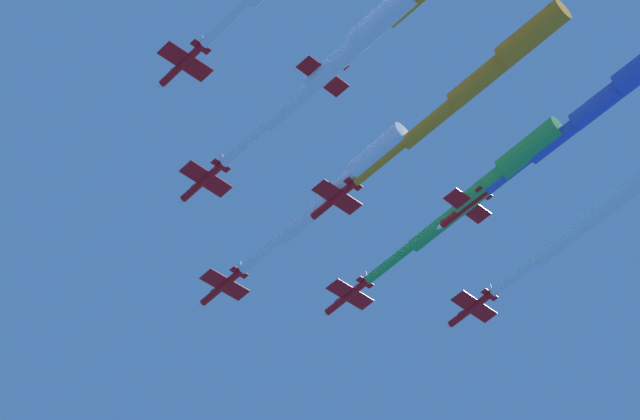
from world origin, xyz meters
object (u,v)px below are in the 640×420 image
object	(u,v)px
jet_lead	(338,189)
jet_port_mid	(480,79)
jet_port_outer	(608,204)
jet_trail_port	(597,105)
jet_port_inner	(335,63)
jet_starboard_inner	(482,189)

from	to	relation	value
jet_lead	jet_port_mid	distance (m)	27.76
jet_port_outer	jet_trail_port	bearing A→B (deg)	140.19
jet_port_inner	jet_port_outer	bearing A→B (deg)	-88.21
jet_lead	jet_port_mid	xyz separation A→B (m)	(-26.47, -8.21, -1.50)
jet_trail_port	jet_port_outer	bearing A→B (deg)	-39.81
jet_port_mid	jet_port_outer	size ratio (longest dim) A/B	1.03
jet_lead	jet_starboard_inner	distance (m)	21.39
jet_port_inner	jet_port_mid	size ratio (longest dim) A/B	0.97
jet_port_inner	jet_port_mid	bearing A→B (deg)	-113.75
jet_lead	jet_trail_port	distance (m)	39.65
jet_starboard_inner	jet_port_mid	size ratio (longest dim) A/B	0.98
jet_starboard_inner	jet_trail_port	world-z (taller)	jet_starboard_inner
jet_starboard_inner	jet_port_outer	xyz separation A→B (m)	(-6.80, -17.88, -0.29)
jet_port_outer	jet_lead	bearing A→B (deg)	65.53
jet_starboard_inner	jet_port_outer	bearing A→B (deg)	-110.83
jet_lead	jet_starboard_inner	bearing A→B (deg)	-117.72
jet_port_inner	jet_trail_port	world-z (taller)	jet_port_inner
jet_lead	jet_port_mid	size ratio (longest dim) A/B	0.90
jet_starboard_inner	jet_port_mid	bearing A→B (deg)	147.01
jet_port_mid	jet_trail_port	distance (m)	17.68
jet_starboard_inner	jet_port_mid	distance (m)	19.79
jet_starboard_inner	jet_port_mid	world-z (taller)	jet_starboard_inner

